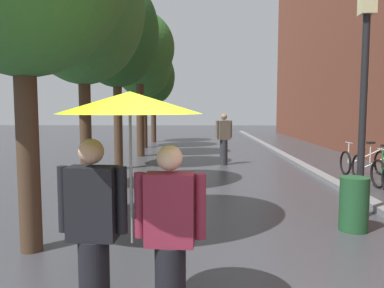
{
  "coord_description": "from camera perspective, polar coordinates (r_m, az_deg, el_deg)",
  "views": [
    {
      "loc": [
        -0.22,
        -2.41,
        1.92
      ],
      "look_at": [
        -0.31,
        3.69,
        1.35
      ],
      "focal_mm": 36.01,
      "sensor_mm": 36.0,
      "label": 1
    }
  ],
  "objects": [
    {
      "name": "street_tree_5",
      "position": [
        21.79,
        -5.77,
        9.82
      ],
      "size": [
        2.4,
        2.4,
        5.16
      ],
      "color": "#473323",
      "rests_on": "ground"
    },
    {
      "name": "parked_bicycle_7",
      "position": [
        12.11,
        24.0,
        -2.44
      ],
      "size": [
        1.11,
        0.75,
        0.96
      ],
      "color": "black",
      "rests_on": "ground"
    },
    {
      "name": "parked_bicycle_6",
      "position": [
        11.35,
        25.7,
        -3.0
      ],
      "size": [
        1.09,
        0.72,
        0.96
      ],
      "color": "black",
      "rests_on": "ground"
    },
    {
      "name": "street_lamp_post",
      "position": [
        7.2,
        24.1,
        7.48
      ],
      "size": [
        0.24,
        0.24,
        3.79
      ],
      "color": "black",
      "rests_on": "ground"
    },
    {
      "name": "street_tree_2",
      "position": [
        12.44,
        -11.12,
        15.79
      ],
      "size": [
        2.6,
        2.6,
        5.89
      ],
      "color": "#473323",
      "rests_on": "ground"
    },
    {
      "name": "street_tree_3",
      "position": [
        15.58,
        -7.79,
        13.82
      ],
      "size": [
        2.73,
        2.73,
        5.69
      ],
      "color": "#473323",
      "rests_on": "ground"
    },
    {
      "name": "kerb_strip",
      "position": [
        13.01,
        16.08,
        -3.08
      ],
      "size": [
        0.3,
        36.0,
        0.12
      ],
      "primitive_type": "cube",
      "color": "slate",
      "rests_on": "ground"
    },
    {
      "name": "pedestrian_walking_midground",
      "position": [
        12.99,
        4.73,
        0.77
      ],
      "size": [
        0.56,
        0.33,
        1.73
      ],
      "color": "#2D2D33",
      "rests_on": "ground"
    },
    {
      "name": "litter_bin",
      "position": [
        6.59,
        22.87,
        -8.2
      ],
      "size": [
        0.44,
        0.44,
        0.85
      ],
      "primitive_type": "cylinder",
      "color": "#1E4C28",
      "rests_on": "ground"
    },
    {
      "name": "couple_under_umbrella",
      "position": [
        3.2,
        -9.11,
        -4.1
      ],
      "size": [
        1.24,
        1.18,
        2.06
      ],
      "color": "black",
      "rests_on": "ground"
    },
    {
      "name": "street_tree_1",
      "position": [
        9.2,
        -15.93,
        18.9
      ],
      "size": [
        2.73,
        2.73,
        5.82
      ],
      "color": "#473323",
      "rests_on": "ground"
    },
    {
      "name": "street_tree_4",
      "position": [
        18.84,
        -7.17,
        11.44
      ],
      "size": [
        2.73,
        2.73,
        5.49
      ],
      "color": "#473323",
      "rests_on": "ground"
    }
  ]
}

